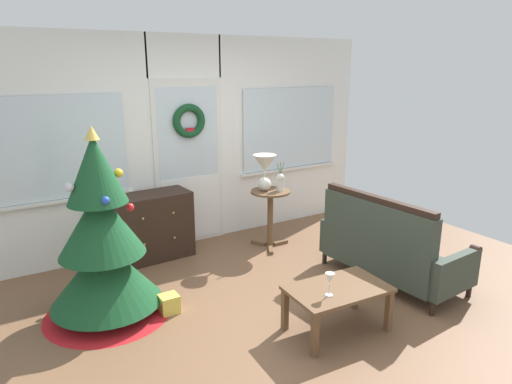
{
  "coord_description": "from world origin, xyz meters",
  "views": [
    {
      "loc": [
        -2.22,
        -3.12,
        2.19
      ],
      "look_at": [
        0.05,
        0.55,
        1.0
      ],
      "focal_mm": 32.24,
      "sensor_mm": 36.0,
      "label": 1
    }
  ],
  "objects_px": {
    "side_table": "(270,207)",
    "coffee_table": "(338,294)",
    "flower_vase": "(280,181)",
    "table_lamp": "(265,168)",
    "wine_glass": "(330,279)",
    "christmas_tree": "(103,250)",
    "dresser_cabinet": "(152,226)",
    "gift_box": "(169,304)",
    "settee_sofa": "(387,248)"
  },
  "relations": [
    {
      "from": "coffee_table",
      "to": "gift_box",
      "type": "distance_m",
      "value": 1.53
    },
    {
      "from": "settee_sofa",
      "to": "gift_box",
      "type": "relative_size",
      "value": 9.11
    },
    {
      "from": "dresser_cabinet",
      "to": "table_lamp",
      "type": "bearing_deg",
      "value": -17.35
    },
    {
      "from": "dresser_cabinet",
      "to": "side_table",
      "type": "bearing_deg",
      "value": -18.16
    },
    {
      "from": "table_lamp",
      "to": "coffee_table",
      "type": "distance_m",
      "value": 2.07
    },
    {
      "from": "christmas_tree",
      "to": "gift_box",
      "type": "bearing_deg",
      "value": -30.03
    },
    {
      "from": "coffee_table",
      "to": "settee_sofa",
      "type": "bearing_deg",
      "value": 22.49
    },
    {
      "from": "settee_sofa",
      "to": "table_lamp",
      "type": "bearing_deg",
      "value": 110.74
    },
    {
      "from": "coffee_table",
      "to": "flower_vase",
      "type": "bearing_deg",
      "value": 70.15
    },
    {
      "from": "dresser_cabinet",
      "to": "table_lamp",
      "type": "height_order",
      "value": "table_lamp"
    },
    {
      "from": "side_table",
      "to": "settee_sofa",
      "type": "bearing_deg",
      "value": -70.85
    },
    {
      "from": "side_table",
      "to": "coffee_table",
      "type": "distance_m",
      "value": 1.95
    },
    {
      "from": "dresser_cabinet",
      "to": "table_lamp",
      "type": "relative_size",
      "value": 2.09
    },
    {
      "from": "settee_sofa",
      "to": "christmas_tree",
      "type": "bearing_deg",
      "value": 161.71
    },
    {
      "from": "side_table",
      "to": "table_lamp",
      "type": "distance_m",
      "value": 0.5
    },
    {
      "from": "christmas_tree",
      "to": "settee_sofa",
      "type": "height_order",
      "value": "christmas_tree"
    },
    {
      "from": "side_table",
      "to": "wine_glass",
      "type": "bearing_deg",
      "value": -110.1
    },
    {
      "from": "wine_glass",
      "to": "christmas_tree",
      "type": "bearing_deg",
      "value": 136.24
    },
    {
      "from": "christmas_tree",
      "to": "settee_sofa",
      "type": "relative_size",
      "value": 1.1
    },
    {
      "from": "wine_glass",
      "to": "dresser_cabinet",
      "type": "bearing_deg",
      "value": 105.29
    },
    {
      "from": "settee_sofa",
      "to": "coffee_table",
      "type": "xyz_separation_m",
      "value": [
        -1.05,
        -0.43,
        -0.03
      ]
    },
    {
      "from": "coffee_table",
      "to": "wine_glass",
      "type": "distance_m",
      "value": 0.26
    },
    {
      "from": "table_lamp",
      "to": "wine_glass",
      "type": "bearing_deg",
      "value": -108.16
    },
    {
      "from": "flower_vase",
      "to": "gift_box",
      "type": "xyz_separation_m",
      "value": [
        -1.76,
        -0.77,
        -0.76
      ]
    },
    {
      "from": "table_lamp",
      "to": "gift_box",
      "type": "distance_m",
      "value": 2.04
    },
    {
      "from": "flower_vase",
      "to": "gift_box",
      "type": "distance_m",
      "value": 2.07
    },
    {
      "from": "settee_sofa",
      "to": "gift_box",
      "type": "bearing_deg",
      "value": 164.6
    },
    {
      "from": "table_lamp",
      "to": "flower_vase",
      "type": "bearing_deg",
      "value": -32.01
    },
    {
      "from": "wine_glass",
      "to": "flower_vase",
      "type": "bearing_deg",
      "value": 66.67
    },
    {
      "from": "table_lamp",
      "to": "flower_vase",
      "type": "distance_m",
      "value": 0.25
    },
    {
      "from": "flower_vase",
      "to": "table_lamp",
      "type": "bearing_deg",
      "value": 147.99
    },
    {
      "from": "table_lamp",
      "to": "gift_box",
      "type": "xyz_separation_m",
      "value": [
        -1.6,
        -0.87,
        -0.93
      ]
    },
    {
      "from": "coffee_table",
      "to": "wine_glass",
      "type": "bearing_deg",
      "value": -156.37
    },
    {
      "from": "coffee_table",
      "to": "gift_box",
      "type": "height_order",
      "value": "coffee_table"
    },
    {
      "from": "side_table",
      "to": "table_lamp",
      "type": "xyz_separation_m",
      "value": [
        -0.06,
        0.04,
        0.5
      ]
    },
    {
      "from": "side_table",
      "to": "coffee_table",
      "type": "xyz_separation_m",
      "value": [
        -0.55,
        -1.86,
        -0.17
      ]
    },
    {
      "from": "settee_sofa",
      "to": "table_lamp",
      "type": "relative_size",
      "value": 3.54
    },
    {
      "from": "christmas_tree",
      "to": "wine_glass",
      "type": "xyz_separation_m",
      "value": [
        1.43,
        -1.37,
        -0.08
      ]
    },
    {
      "from": "christmas_tree",
      "to": "dresser_cabinet",
      "type": "relative_size",
      "value": 1.87
    },
    {
      "from": "flower_vase",
      "to": "side_table",
      "type": "bearing_deg",
      "value": 149.04
    },
    {
      "from": "settee_sofa",
      "to": "coffee_table",
      "type": "relative_size",
      "value": 1.79
    },
    {
      "from": "side_table",
      "to": "table_lamp",
      "type": "bearing_deg",
      "value": 146.31
    },
    {
      "from": "coffee_table",
      "to": "christmas_tree",
      "type": "bearing_deg",
      "value": 140.62
    },
    {
      "from": "side_table",
      "to": "christmas_tree",
      "type": "bearing_deg",
      "value": -165.41
    },
    {
      "from": "christmas_tree",
      "to": "table_lamp",
      "type": "distance_m",
      "value": 2.2
    },
    {
      "from": "dresser_cabinet",
      "to": "wine_glass",
      "type": "relative_size",
      "value": 4.72
    },
    {
      "from": "settee_sofa",
      "to": "flower_vase",
      "type": "xyz_separation_m",
      "value": [
        -0.4,
        1.37,
        0.47
      ]
    },
    {
      "from": "christmas_tree",
      "to": "wine_glass",
      "type": "bearing_deg",
      "value": -43.76
    },
    {
      "from": "coffee_table",
      "to": "gift_box",
      "type": "xyz_separation_m",
      "value": [
        -1.11,
        1.03,
        -0.26
      ]
    },
    {
      "from": "flower_vase",
      "to": "coffee_table",
      "type": "xyz_separation_m",
      "value": [
        -0.65,
        -1.8,
        -0.5
      ]
    }
  ]
}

